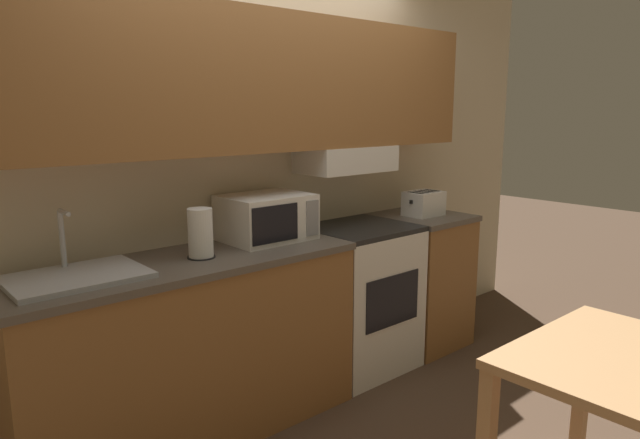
# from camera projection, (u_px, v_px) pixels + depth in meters

# --- Properties ---
(ground_plane) EXTENTS (16.00, 16.00, 0.00)m
(ground_plane) POSITION_uv_depth(u_px,v_px,m) (257.00, 377.00, 3.56)
(ground_plane) COLOR #4C3828
(wall_back) EXTENTS (5.35, 0.38, 2.55)m
(wall_back) POSITION_uv_depth(u_px,v_px,m) (261.00, 130.00, 3.22)
(wall_back) COLOR beige
(wall_back) RESTS_ON ground_plane
(lower_counter_main) EXTENTS (1.75, 0.60, 0.93)m
(lower_counter_main) POSITION_uv_depth(u_px,v_px,m) (189.00, 348.00, 2.86)
(lower_counter_main) COLOR #936033
(lower_counter_main) RESTS_ON ground_plane
(lower_counter_right_stub) EXTENTS (0.56, 0.60, 0.93)m
(lower_counter_right_stub) POSITION_uv_depth(u_px,v_px,m) (420.00, 279.00, 4.03)
(lower_counter_right_stub) COLOR #936033
(lower_counter_right_stub) RESTS_ON ground_plane
(stove_range) EXTENTS (0.65, 0.58, 0.93)m
(stove_range) POSITION_uv_depth(u_px,v_px,m) (359.00, 297.00, 3.64)
(stove_range) COLOR white
(stove_range) RESTS_ON ground_plane
(microwave) EXTENTS (0.47, 0.38, 0.25)m
(microwave) POSITION_uv_depth(u_px,v_px,m) (266.00, 217.00, 3.17)
(microwave) COLOR white
(microwave) RESTS_ON lower_counter_main
(toaster) EXTENTS (0.27, 0.19, 0.17)m
(toaster) POSITION_uv_depth(u_px,v_px,m) (424.00, 203.00, 3.90)
(toaster) COLOR white
(toaster) RESTS_ON lower_counter_right_stub
(sink_basin) EXTENTS (0.56, 0.41, 0.29)m
(sink_basin) POSITION_uv_depth(u_px,v_px,m) (76.00, 276.00, 2.44)
(sink_basin) COLOR #B7BABF
(sink_basin) RESTS_ON lower_counter_main
(paper_towel_roll) EXTENTS (0.14, 0.14, 0.25)m
(paper_towel_roll) POSITION_uv_depth(u_px,v_px,m) (200.00, 233.00, 2.78)
(paper_towel_roll) COLOR black
(paper_towel_roll) RESTS_ON lower_counter_main
(dining_table) EXTENTS (0.87, 0.67, 0.76)m
(dining_table) POSITION_uv_depth(u_px,v_px,m) (619.00, 388.00, 2.12)
(dining_table) COLOR tan
(dining_table) RESTS_ON ground_plane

